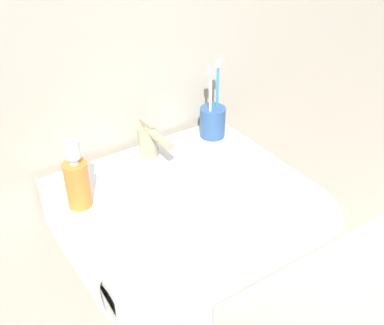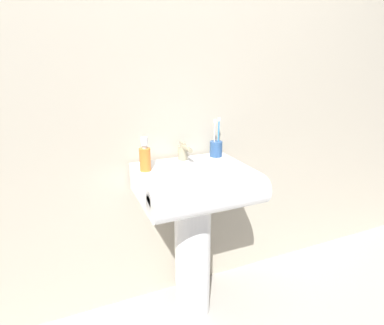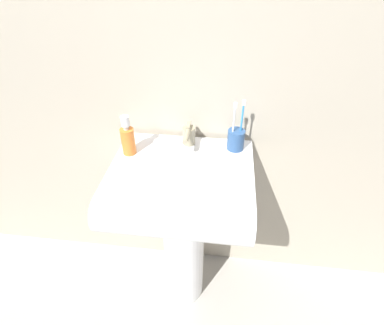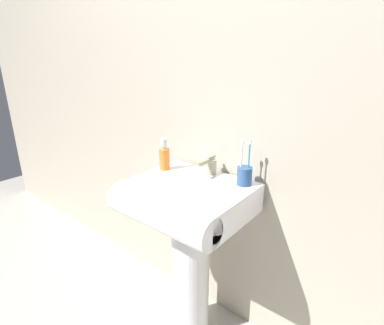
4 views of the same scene
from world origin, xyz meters
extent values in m
plane|color=#ADA89E|center=(0.00, 0.00, 0.00)|extent=(6.00, 6.00, 0.00)
cube|color=#B7AD99|center=(0.00, 0.25, 1.20)|extent=(5.00, 0.05, 2.40)
cylinder|color=white|center=(0.00, 0.00, 0.35)|extent=(0.19, 0.19, 0.71)
cube|color=white|center=(0.00, 0.00, 0.77)|extent=(0.53, 0.40, 0.13)
cylinder|color=white|center=(0.00, -0.20, 0.77)|extent=(0.53, 0.13, 0.13)
cylinder|color=tan|center=(0.01, 0.15, 0.88)|extent=(0.05, 0.05, 0.08)
cylinder|color=tan|center=(0.01, 0.10, 0.92)|extent=(0.02, 0.11, 0.02)
cube|color=tan|center=(0.01, 0.15, 0.93)|extent=(0.01, 0.06, 0.01)
cylinder|color=#2D5184|center=(0.19, 0.14, 0.88)|extent=(0.07, 0.07, 0.08)
cylinder|color=white|center=(0.18, 0.13, 0.94)|extent=(0.01, 0.01, 0.17)
cube|color=white|center=(0.18, 0.13, 1.04)|extent=(0.01, 0.01, 0.02)
cylinder|color=#338CD8|center=(0.21, 0.14, 0.94)|extent=(0.01, 0.01, 0.18)
cube|color=white|center=(0.21, 0.14, 1.04)|extent=(0.01, 0.01, 0.02)
cylinder|color=orange|center=(-0.21, 0.06, 0.90)|extent=(0.05, 0.05, 0.11)
cylinder|color=silver|center=(-0.21, 0.06, 0.96)|extent=(0.02, 0.02, 0.01)
cylinder|color=silver|center=(-0.21, 0.06, 0.98)|extent=(0.03, 0.03, 0.04)
camera|label=1|loc=(-0.47, -0.75, 1.50)|focal=45.00mm
camera|label=2|loc=(-0.53, -1.24, 1.31)|focal=28.00mm
camera|label=3|loc=(0.14, -0.86, 1.53)|focal=28.00mm
camera|label=4|loc=(0.78, -0.96, 1.38)|focal=28.00mm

